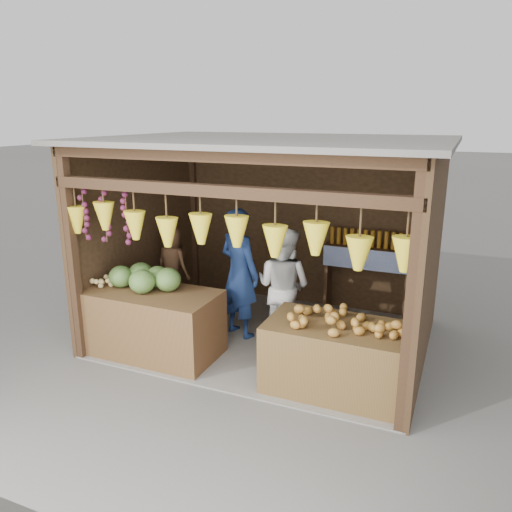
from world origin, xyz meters
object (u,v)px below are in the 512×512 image
(man_standing, at_px, (239,273))
(woman_standing, at_px, (283,286))
(counter_right, at_px, (339,358))
(counter_left, at_px, (151,323))
(vendor_seated, at_px, (172,264))

(man_standing, xyz_separation_m, woman_standing, (0.62, 0.01, -0.10))
(counter_right, bearing_deg, man_standing, 150.57)
(man_standing, bearing_deg, counter_left, 71.82)
(counter_right, xyz_separation_m, vendor_seated, (-2.76, 1.08, 0.44))
(counter_right, bearing_deg, vendor_seated, 158.66)
(counter_left, xyz_separation_m, man_standing, (0.79, 0.94, 0.47))
(man_standing, bearing_deg, woman_standing, -157.33)
(counter_right, height_order, man_standing, man_standing)
(counter_right, bearing_deg, woman_standing, 137.00)
(counter_left, distance_m, man_standing, 1.31)
(counter_right, height_order, vendor_seated, vendor_seated)
(man_standing, distance_m, woman_standing, 0.63)
(counter_left, relative_size, man_standing, 0.96)
(man_standing, xyz_separation_m, vendor_seated, (-1.16, 0.18, -0.06))
(counter_right, xyz_separation_m, woman_standing, (-0.97, 0.91, 0.40))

